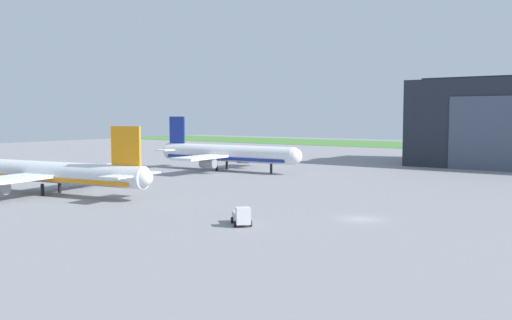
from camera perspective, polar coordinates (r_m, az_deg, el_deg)
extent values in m
plane|color=gray|center=(71.96, 10.66, -5.95)|extent=(440.00, 440.00, 0.00)
cylinder|color=silver|center=(99.58, -20.85, -1.12)|extent=(41.58, 9.99, 3.51)
sphere|color=silver|center=(85.54, -11.35, -1.79)|extent=(2.74, 2.74, 2.74)
cube|color=orange|center=(99.67, -20.83, -1.67)|extent=(38.31, 9.50, 0.61)
cube|color=orange|center=(87.23, -13.12, 1.42)|extent=(5.40, 1.24, 5.97)
cube|color=silver|center=(89.12, -11.57, -1.32)|extent=(4.46, 5.44, 0.28)
cube|color=silver|center=(85.01, -13.78, -1.64)|extent=(4.46, 5.44, 0.28)
cube|color=silver|center=(106.31, -16.44, -0.90)|extent=(9.51, 19.58, 0.56)
cylinder|color=gray|center=(105.89, -17.29, -1.63)|extent=(3.60, 2.43, 1.93)
cylinder|color=black|center=(99.93, -19.38, -2.63)|extent=(0.56, 0.56, 1.94)
cylinder|color=black|center=(97.42, -20.93, -2.85)|extent=(0.56, 0.56, 1.94)
cylinder|color=white|center=(132.03, -3.01, 0.70)|extent=(36.19, 5.82, 3.91)
sphere|color=white|center=(122.50, 3.88, 0.40)|extent=(3.76, 3.76, 3.76)
sphere|color=white|center=(143.20, -8.90, 0.96)|extent=(3.05, 3.05, 3.05)
cube|color=navy|center=(132.11, -3.01, 0.24)|extent=(33.31, 5.71, 0.68)
cube|color=navy|center=(141.08, -8.04, 3.06)|extent=(4.70, 0.65, 6.65)
cube|color=white|center=(139.55, -9.03, 1.02)|extent=(3.53, 5.64, 0.28)
cube|color=white|center=(144.00, -7.48, 1.15)|extent=(3.53, 5.64, 0.28)
cube|color=white|center=(125.68, -5.53, 0.27)|extent=(6.55, 15.16, 0.56)
cube|color=white|center=(139.47, -1.22, 0.71)|extent=(6.55, 15.16, 0.56)
cylinder|color=gray|center=(126.24, -4.90, -0.34)|extent=(3.83, 2.35, 2.15)
cylinder|color=gray|center=(138.14, -1.22, 0.10)|extent=(3.83, 2.35, 2.15)
cylinder|color=black|center=(125.60, 1.56, -0.89)|extent=(0.56, 0.56, 2.18)
cylinder|color=black|center=(131.45, -4.03, -0.65)|extent=(0.56, 0.56, 2.18)
cylinder|color=black|center=(134.77, -3.00, -0.52)|extent=(0.56, 0.56, 2.18)
cube|color=silver|center=(65.65, -1.33, -5.70)|extent=(2.18, 2.18, 1.96)
cube|color=#B7BCC6|center=(67.82, -1.61, -5.76)|extent=(3.22, 3.21, 1.04)
cylinder|color=black|center=(65.85, -2.15, -6.54)|extent=(0.69, 0.69, 0.71)
cylinder|color=black|center=(66.12, -0.55, -6.49)|extent=(0.69, 0.69, 0.71)
cylinder|color=black|center=(68.35, -2.45, -6.13)|extent=(0.69, 0.69, 0.71)
cylinder|color=black|center=(68.61, -0.91, -6.08)|extent=(0.69, 0.69, 0.71)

